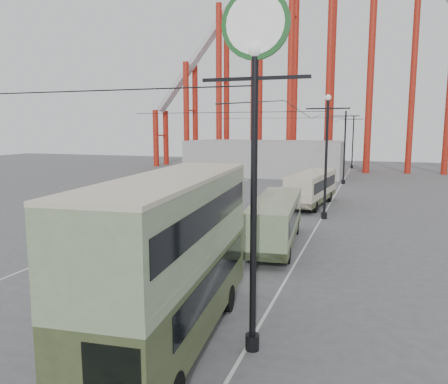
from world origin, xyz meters
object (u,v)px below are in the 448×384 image
(single_decker_green, at_px, (276,219))
(pedestrian, at_px, (198,231))
(lamp_post_near, at_px, (255,94))
(single_decker_cream, at_px, (312,187))
(double_decker_bus, at_px, (173,252))

(single_decker_green, bearing_deg, pedestrian, -160.29)
(lamp_post_near, height_order, single_decker_cream, lamp_post_near)
(lamp_post_near, distance_m, single_decker_cream, 27.12)
(single_decker_green, bearing_deg, double_decker_bus, -98.06)
(double_decker_bus, bearing_deg, single_decker_cream, 82.88)
(double_decker_bus, bearing_deg, pedestrian, 102.96)
(lamp_post_near, distance_m, double_decker_bus, 5.43)
(double_decker_bus, xyz_separation_m, single_decker_green, (0.58, 12.74, -1.46))
(double_decker_bus, relative_size, pedestrian, 5.32)
(single_decker_green, height_order, single_decker_cream, single_decker_cream)
(double_decker_bus, bearing_deg, lamp_post_near, 4.10)
(lamp_post_near, height_order, single_decker_green, lamp_post_near)
(pedestrian, bearing_deg, single_decker_green, 173.72)
(single_decker_cream, height_order, pedestrian, single_decker_cream)
(pedestrian, bearing_deg, double_decker_bus, 76.94)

